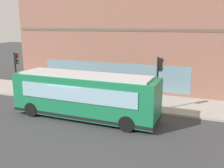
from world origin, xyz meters
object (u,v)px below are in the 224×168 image
object	(u,v)px
pedestrian_near_building_entrance	(44,84)
pedestrian_near_hydrant	(32,81)
pedestrian_walking_along_curb	(35,78)
traffic_light_down_block	(16,65)
fire_hydrant	(145,96)
traffic_light_near_corner	(159,74)
city_bus_nearside	(85,96)
newspaper_vending_box	(111,91)
pedestrian_by_light_pole	(100,82)

from	to	relation	value
pedestrian_near_building_entrance	pedestrian_near_hydrant	distance (m)	1.97
pedestrian_near_building_entrance	pedestrian_walking_along_curb	size ratio (longest dim) A/B	1.02
traffic_light_down_block	fire_hydrant	size ratio (longest dim) A/B	5.01
traffic_light_near_corner	fire_hydrant	bearing A→B (deg)	34.70
city_bus_nearside	pedestrian_walking_along_curb	bearing A→B (deg)	57.34
fire_hydrant	pedestrian_walking_along_curb	size ratio (longest dim) A/B	0.43
city_bus_nearside	pedestrian_near_hydrant	xyz separation A→B (m)	(4.00, 7.54, -0.38)
pedestrian_near_building_entrance	pedestrian_near_hydrant	world-z (taller)	pedestrian_near_hydrant
newspaper_vending_box	city_bus_nearside	bearing A→B (deg)	-179.33
traffic_light_down_block	pedestrian_near_building_entrance	xyz separation A→B (m)	(0.22, -2.68, -1.58)
traffic_light_near_corner	pedestrian_near_hydrant	world-z (taller)	traffic_light_near_corner
pedestrian_near_building_entrance	traffic_light_near_corner	bearing A→B (deg)	-92.70
pedestrian_near_hydrant	traffic_light_down_block	bearing A→B (deg)	137.26
pedestrian_near_building_entrance	pedestrian_by_light_pole	size ratio (longest dim) A/B	1.12
traffic_light_down_block	newspaper_vending_box	size ratio (longest dim) A/B	4.12
traffic_light_down_block	pedestrian_by_light_pole	distance (m)	7.64
newspaper_vending_box	pedestrian_near_building_entrance	bearing A→B (deg)	107.95
traffic_light_down_block	pedestrian_near_hydrant	world-z (taller)	traffic_light_down_block
traffic_light_near_corner	pedestrian_near_hydrant	size ratio (longest dim) A/B	2.21
pedestrian_near_building_entrance	newspaper_vending_box	bearing A→B (deg)	-72.05
pedestrian_walking_along_curb	newspaper_vending_box	size ratio (longest dim) A/B	1.89
traffic_light_down_block	newspaper_vending_box	distance (m)	8.81
pedestrian_by_light_pole	pedestrian_near_building_entrance	bearing A→B (deg)	127.26
traffic_light_down_block	pedestrian_walking_along_curb	size ratio (longest dim) A/B	2.18
pedestrian_walking_along_curb	fire_hydrant	bearing A→B (deg)	-91.23
traffic_light_near_corner	newspaper_vending_box	world-z (taller)	traffic_light_near_corner
traffic_light_near_corner	traffic_light_down_block	size ratio (longest dim) A/B	1.06
pedestrian_by_light_pole	newspaper_vending_box	distance (m)	2.07
traffic_light_down_block	fire_hydrant	world-z (taller)	traffic_light_down_block
traffic_light_down_block	pedestrian_near_building_entrance	size ratio (longest dim) A/B	2.13
pedestrian_by_light_pole	newspaper_vending_box	xyz separation A→B (m)	(-1.23, -1.61, -0.43)
city_bus_nearside	pedestrian_near_building_entrance	distance (m)	6.60
pedestrian_walking_along_curb	traffic_light_near_corner	bearing A→B (deg)	-100.43
fire_hydrant	pedestrian_by_light_pole	bearing A→B (deg)	72.72
pedestrian_by_light_pole	pedestrian_near_hydrant	bearing A→B (deg)	112.09
traffic_light_near_corner	pedestrian_near_building_entrance	xyz separation A→B (m)	(0.48, 10.16, -1.73)
pedestrian_near_building_entrance	pedestrian_walking_along_curb	xyz separation A→B (m)	(1.82, 2.36, -0.03)
fire_hydrant	pedestrian_near_hydrant	xyz separation A→B (m)	(-0.92, 10.58, 0.66)
pedestrian_by_light_pole	newspaper_vending_box	bearing A→B (deg)	-127.36
traffic_light_near_corner	pedestrian_by_light_pole	size ratio (longest dim) A/B	2.53
pedestrian_near_hydrant	newspaper_vending_box	world-z (taller)	pedestrian_near_hydrant
traffic_light_down_block	pedestrian_by_light_pole	world-z (taller)	traffic_light_down_block
pedestrian_near_hydrant	pedestrian_by_light_pole	xyz separation A→B (m)	(2.38, -5.87, -0.14)
traffic_light_near_corner	traffic_light_down_block	xyz separation A→B (m)	(0.26, 12.83, -0.15)
fire_hydrant	pedestrian_by_light_pole	distance (m)	4.96
city_bus_nearside	traffic_light_down_block	xyz separation A→B (m)	(3.11, 8.36, 1.18)
pedestrian_near_building_entrance	pedestrian_by_light_pole	distance (m)	5.04
city_bus_nearside	fire_hydrant	size ratio (longest dim) A/B	13.63
pedestrian_by_light_pole	city_bus_nearside	bearing A→B (deg)	-165.32
traffic_light_near_corner	pedestrian_walking_along_curb	bearing A→B (deg)	79.57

